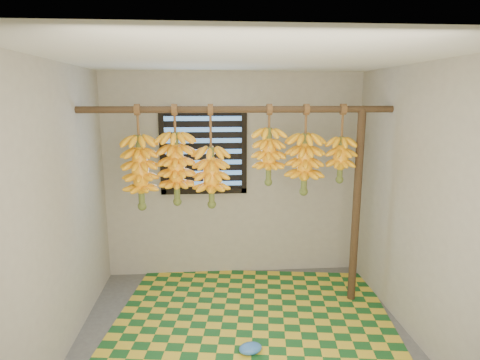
{
  "coord_description": "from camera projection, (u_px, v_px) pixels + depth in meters",
  "views": [
    {
      "loc": [
        -0.29,
        -3.13,
        2.11
      ],
      "look_at": [
        0.0,
        0.55,
        1.35
      ],
      "focal_mm": 30.0,
      "sensor_mm": 36.0,
      "label": 1
    }
  ],
  "objects": [
    {
      "name": "floor",
      "position": [
        245.0,
        344.0,
        3.5
      ],
      "size": [
        3.0,
        3.0,
        0.01
      ],
      "primitive_type": "cube",
      "color": "#4D4D4D",
      "rests_on": "ground"
    },
    {
      "name": "ceiling",
      "position": [
        246.0,
        58.0,
        3.02
      ],
      "size": [
        3.0,
        3.0,
        0.01
      ],
      "primitive_type": "cube",
      "color": "silver",
      "rests_on": "wall_back"
    },
    {
      "name": "wall_back",
      "position": [
        234.0,
        176.0,
        4.73
      ],
      "size": [
        3.0,
        0.01,
        2.4
      ],
      "primitive_type": "cube",
      "color": "gray",
      "rests_on": "floor"
    },
    {
      "name": "wall_left",
      "position": [
        55.0,
        216.0,
        3.15
      ],
      "size": [
        0.01,
        3.0,
        2.4
      ],
      "primitive_type": "cube",
      "color": "gray",
      "rests_on": "floor"
    },
    {
      "name": "wall_right",
      "position": [
        423.0,
        208.0,
        3.37
      ],
      "size": [
        0.01,
        3.0,
        2.4
      ],
      "primitive_type": "cube",
      "color": "gray",
      "rests_on": "floor"
    },
    {
      "name": "window",
      "position": [
        204.0,
        151.0,
        4.61
      ],
      "size": [
        1.0,
        0.04,
        1.0
      ],
      "color": "black",
      "rests_on": "wall_back"
    },
    {
      "name": "hanging_pole",
      "position": [
        239.0,
        109.0,
        3.78
      ],
      "size": [
        3.0,
        0.06,
        0.06
      ],
      "primitive_type": "cylinder",
      "rotation": [
        0.0,
        1.57,
        0.0
      ],
      "color": "#48301D",
      "rests_on": "wall_left"
    },
    {
      "name": "support_post",
      "position": [
        356.0,
        209.0,
        4.08
      ],
      "size": [
        0.08,
        0.08,
        2.0
      ],
      "primitive_type": "cylinder",
      "color": "#48301D",
      "rests_on": "floor"
    },
    {
      "name": "woven_mat",
      "position": [
        253.0,
        317.0,
        3.92
      ],
      "size": [
        2.91,
        2.46,
        0.01
      ],
      "primitive_type": "cube",
      "rotation": [
        0.0,
        0.0,
        -0.14
      ],
      "color": "#174F20",
      "rests_on": "floor"
    },
    {
      "name": "plastic_bag",
      "position": [
        250.0,
        348.0,
        3.35
      ],
      "size": [
        0.23,
        0.19,
        0.08
      ],
      "primitive_type": "ellipsoid",
      "rotation": [
        0.0,
        0.0,
        0.25
      ],
      "color": "#3065B3",
      "rests_on": "woven_mat"
    },
    {
      "name": "banana_bunch_a",
      "position": [
        140.0,
        172.0,
        3.83
      ],
      "size": [
        0.32,
        0.32,
        1.0
      ],
      "color": "brown",
      "rests_on": "hanging_pole"
    },
    {
      "name": "banana_bunch_b",
      "position": [
        176.0,
        168.0,
        3.85
      ],
      "size": [
        0.34,
        0.34,
        0.96
      ],
      "color": "brown",
      "rests_on": "hanging_pole"
    },
    {
      "name": "banana_bunch_c",
      "position": [
        211.0,
        177.0,
        3.89
      ],
      "size": [
        0.33,
        0.33,
        0.99
      ],
      "color": "brown",
      "rests_on": "hanging_pole"
    },
    {
      "name": "banana_bunch_d",
      "position": [
        269.0,
        156.0,
        3.89
      ],
      "size": [
        0.31,
        0.31,
        0.78
      ],
      "color": "brown",
      "rests_on": "hanging_pole"
    },
    {
      "name": "banana_bunch_e",
      "position": [
        304.0,
        164.0,
        3.94
      ],
      "size": [
        0.36,
        0.36,
        0.88
      ],
      "color": "brown",
      "rests_on": "hanging_pole"
    },
    {
      "name": "banana_bunch_f",
      "position": [
        341.0,
        159.0,
        3.96
      ],
      "size": [
        0.28,
        0.28,
        0.76
      ],
      "color": "brown",
      "rests_on": "hanging_pole"
    }
  ]
}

